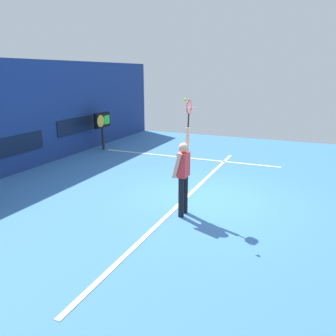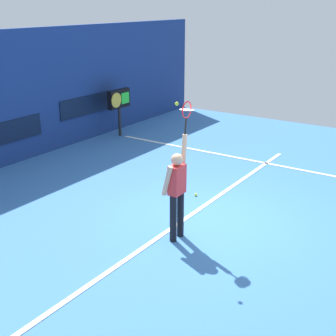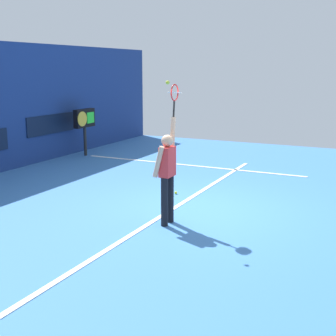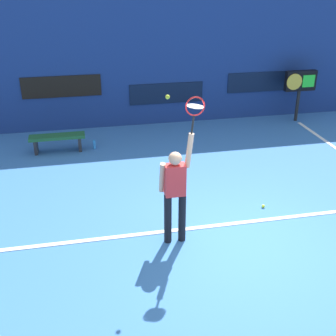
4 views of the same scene
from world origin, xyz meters
name	(u,v)px [view 2 (image 2 of 4)]	position (x,y,z in m)	size (l,w,h in m)	color
ground_plane	(214,220)	(0.00, 0.00, 0.00)	(18.00, 18.00, 0.00)	#3870B2
back_wall	(2,100)	(0.00, 6.43, 1.79)	(18.00, 0.20, 3.59)	navy
sponsor_banner_center	(9,132)	(0.00, 6.31, 0.93)	(2.20, 0.03, 0.60)	#0C1933
sponsor_banner_starboard	(85,106)	(3.00, 6.31, 1.12)	(2.20, 0.03, 0.60)	#0C1933
court_baseline	(193,214)	(0.00, 0.51, 0.01)	(10.00, 0.10, 0.01)	white
court_sideline	(219,154)	(3.98, 2.00, 0.01)	(0.10, 7.00, 0.01)	white
tennis_player	(177,189)	(-1.09, 0.21, 1.01)	(0.55, 0.31, 1.99)	black
tennis_racket	(187,112)	(-0.78, 0.21, 2.40)	(0.35, 0.27, 0.62)	black
tennis_ball	(177,104)	(-1.23, 0.13, 2.62)	(0.07, 0.07, 0.07)	#CCE033
scoreboard_clock	(119,101)	(3.96, 5.72, 1.19)	(0.96, 0.20, 1.55)	black
spare_ball	(196,195)	(0.89, 0.96, 0.03)	(0.07, 0.07, 0.07)	#CCE033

